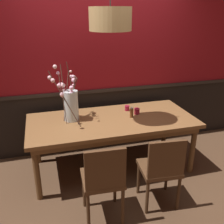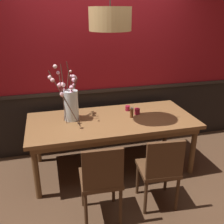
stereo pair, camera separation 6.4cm
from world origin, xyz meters
name	(u,v)px [view 1 (the left image)]	position (x,y,z in m)	size (l,w,h in m)	color
ground_plane	(112,166)	(0.00, 0.00, 0.00)	(24.00, 24.00, 0.00)	#4C3321
back_wall	(99,64)	(0.00, 0.69, 1.33)	(6.01, 0.14, 2.68)	black
dining_table	(112,124)	(0.00, 0.00, 0.66)	(2.18, 0.99, 0.73)	brown
chair_far_side_right	(115,108)	(0.31, 0.93, 0.51)	(0.45, 0.41, 0.91)	#4C301C
chair_near_side_left	(103,178)	(-0.35, -0.92, 0.52)	(0.43, 0.43, 0.91)	#4C301C
chair_near_side_right	(161,168)	(0.30, -0.88, 0.50)	(0.45, 0.44, 0.88)	#4C301C
chair_far_side_left	(75,113)	(-0.37, 0.90, 0.51)	(0.48, 0.45, 0.91)	#4C301C
vase_with_blossoms	(70,104)	(-0.52, 0.12, 0.96)	(0.37, 0.53, 0.77)	silver
candle_holder_nearer_center	(127,108)	(0.29, 0.24, 0.77)	(0.07, 0.07, 0.07)	maroon
candle_holder_nearer_edge	(137,111)	(0.38, 0.08, 0.78)	(0.08, 0.08, 0.08)	maroon
condiment_bottle	(132,113)	(0.27, -0.01, 0.80)	(0.04, 0.04, 0.14)	brown
pendant_lamp	(110,19)	(-0.04, -0.09, 1.98)	(0.47, 0.47, 0.83)	tan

